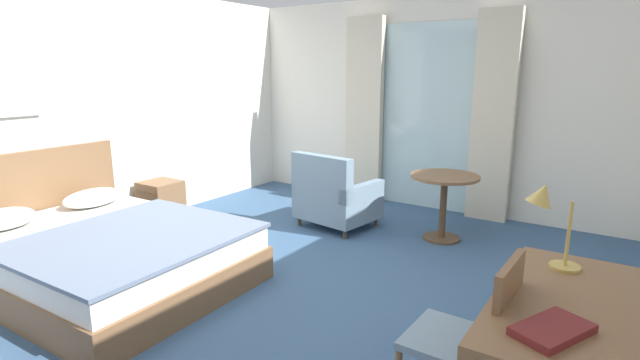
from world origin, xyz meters
name	(u,v)px	position (x,y,z in m)	size (l,w,h in m)	color
ground	(282,295)	(0.00, 0.00, -0.05)	(5.64, 6.53, 0.10)	#38567A
wall_back	(429,105)	(0.00, 3.00, 1.30)	(5.24, 0.12, 2.60)	white
wall_left	(85,112)	(-2.56, 0.00, 1.30)	(0.12, 6.13, 2.60)	white
balcony_glass_door	(427,118)	(0.01, 2.92, 1.14)	(1.22, 0.02, 2.28)	silver
curtain_panel_left	(364,111)	(-0.82, 2.82, 1.19)	(0.51, 0.10, 2.38)	beige
curtain_panel_right	(493,118)	(0.84, 2.82, 1.19)	(0.47, 0.10, 2.38)	beige
bed	(102,252)	(-1.33, -0.70, 0.26)	(2.24, 1.73, 1.01)	brown
nightstand	(161,202)	(-2.23, 0.60, 0.24)	(0.40, 0.40, 0.48)	brown
writing_desk	(565,320)	(2.08, -0.54, 0.63)	(0.61, 1.25, 0.72)	brown
desk_chair	(475,334)	(1.72, -0.65, 0.49)	(0.49, 0.43, 0.90)	gray
desk_lamp	(547,208)	(1.91, -0.19, 1.04)	(0.29, 0.22, 0.47)	tan
closed_book	(552,330)	(2.07, -0.87, 0.74)	(0.18, 0.32, 0.03)	maroon
armchair_by_window	(334,198)	(-0.49, 1.58, 0.34)	(0.87, 0.78, 0.85)	gray
round_cafe_table	(444,192)	(0.65, 1.86, 0.51)	(0.69, 0.69, 0.69)	brown
framed_picture	(14,96)	(-2.48, -0.70, 1.50)	(0.03, 0.42, 0.38)	#B7C6B2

